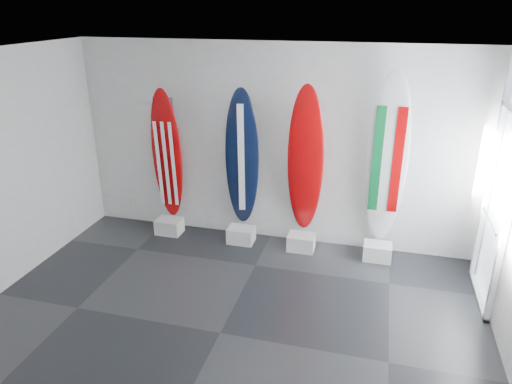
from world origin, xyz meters
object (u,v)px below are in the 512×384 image
(surfboard_swiss, at_px, (305,161))
(surfboard_italy, at_px, (387,160))
(surfboard_usa, at_px, (167,155))
(surfboard_navy, at_px, (242,159))

(surfboard_swiss, distance_m, surfboard_italy, 1.13)
(surfboard_usa, bearing_deg, surfboard_italy, -2.74)
(surfboard_swiss, bearing_deg, surfboard_italy, -4.59)
(surfboard_usa, relative_size, surfboard_navy, 0.96)
(surfboard_navy, relative_size, surfboard_italy, 0.88)
(surfboard_navy, bearing_deg, surfboard_italy, -12.53)
(surfboard_swiss, relative_size, surfboard_italy, 0.92)
(surfboard_navy, distance_m, surfboard_swiss, 0.95)
(surfboard_navy, xyz_separation_m, surfboard_italy, (2.07, 0.00, 0.16))
(surfboard_italy, bearing_deg, surfboard_usa, 179.61)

